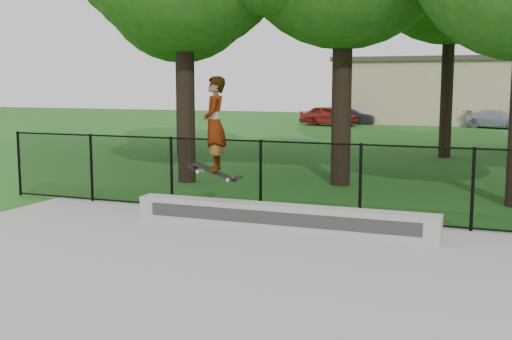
% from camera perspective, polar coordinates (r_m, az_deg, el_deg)
% --- Properties ---
extents(concrete_slab, '(14.00, 12.00, 0.06)m').
position_cam_1_polar(concrete_slab, '(6.89, -1.51, -14.81)').
color(concrete_slab, '#989893').
rests_on(concrete_slab, ground).
extents(grind_ledge, '(5.53, 0.40, 0.47)m').
position_cam_1_polar(grind_ledge, '(11.42, 2.20, -4.25)').
color(grind_ledge, '#9F9E9A').
rests_on(grind_ledge, concrete_slab).
extents(car_a, '(3.76, 1.86, 1.24)m').
position_cam_1_polar(car_a, '(40.27, 6.51, 4.82)').
color(car_a, maroon).
rests_on(car_a, ground).
extents(car_b, '(2.85, 1.15, 1.03)m').
position_cam_1_polar(car_b, '(42.10, 8.47, 4.77)').
color(car_b, black).
rests_on(car_b, ground).
extents(car_c, '(3.65, 2.61, 1.06)m').
position_cam_1_polar(car_c, '(40.17, 20.61, 4.23)').
color(car_c, '#989CAC').
rests_on(car_c, ground).
extents(skater_airborne, '(0.80, 0.72, 1.92)m').
position_cam_1_polar(skater_airborne, '(11.57, -3.71, 3.95)').
color(skater_airborne, black).
rests_on(skater_airborne, ground).
extents(chainlink_fence, '(16.06, 0.06, 1.50)m').
position_cam_1_polar(chainlink_fence, '(12.16, 9.25, -1.13)').
color(chainlink_fence, black).
rests_on(chainlink_fence, concrete_slab).
extents(distant_building, '(12.40, 6.40, 4.30)m').
position_cam_1_polar(distant_building, '(44.09, 15.48, 6.85)').
color(distant_building, '#C4B189').
rests_on(distant_building, ground).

